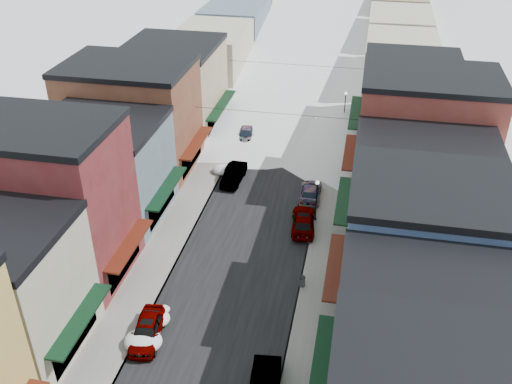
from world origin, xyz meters
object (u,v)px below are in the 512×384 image
at_px(trash_can, 302,281).
at_px(car_silver_sedan, 147,330).
at_px(streetlamp_near, 317,195).
at_px(car_dark_hatch, 234,175).

bearing_deg(trash_can, car_silver_sedan, -142.48).
xyz_separation_m(car_silver_sedan, trash_can, (9.50, 7.30, -0.20)).
bearing_deg(streetlamp_near, car_silver_sedan, -119.94).
xyz_separation_m(car_silver_sedan, streetlamp_near, (9.50, 16.50, 1.86)).
bearing_deg(car_dark_hatch, streetlamp_near, -29.39).
xyz_separation_m(car_dark_hatch, streetlamp_near, (8.71, -5.41, 1.86)).
bearing_deg(car_silver_sedan, trash_can, 30.69).
xyz_separation_m(trash_can, streetlamp_near, (0.00, 9.20, 2.05)).
height_order(car_silver_sedan, car_dark_hatch, car_silver_sedan).
distance_m(car_silver_sedan, streetlamp_near, 19.13).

